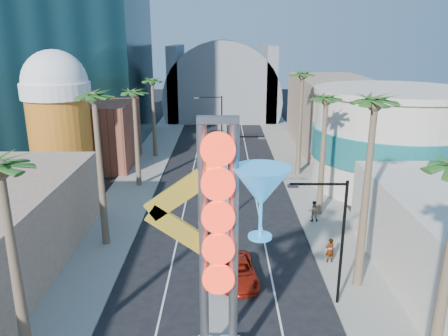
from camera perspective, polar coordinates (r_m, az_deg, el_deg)
sidewalk_west at (r=53.46m, az=-10.56°, el=-0.47°), size 5.00×100.00×0.15m
sidewalk_east at (r=53.38m, az=9.93°, el=-0.46°), size 5.00×100.00×0.15m
median at (r=55.44m, az=-0.31°, el=0.45°), size 1.60×84.00×0.15m
brick_filler_west at (r=56.82m, az=-16.71°, el=4.23°), size 10.00×10.00×8.00m
filler_east at (r=65.99m, az=13.86°, el=7.02°), size 10.00×20.00×10.00m
beer_mug at (r=48.99m, az=-20.80°, el=6.49°), size 7.00×7.00×14.50m
turquoise_building at (r=49.66m, az=20.94°, el=3.54°), size 16.60×16.60×10.60m
canopy at (r=87.91m, az=-0.22°, el=9.42°), size 22.00×16.00×22.00m
neon_sign at (r=20.02m, az=1.62°, el=-8.18°), size 6.53×2.60×12.55m
streetlight_0 at (r=36.82m, az=0.42°, el=-0.32°), size 3.79×0.25×8.00m
streetlight_1 at (r=60.16m, az=-0.82°, el=6.47°), size 3.79×0.25×8.00m
streetlight_2 at (r=26.43m, az=14.30°, el=-8.14°), size 3.45×0.25×8.00m
palm_0 at (r=20.35m, az=-27.06°, el=-1.75°), size 2.40×2.40×11.70m
palm_1 at (r=32.88m, az=-16.53°, el=7.54°), size 2.40×2.40×12.70m
palm_2 at (r=46.53m, az=-11.65°, el=8.78°), size 2.40×2.40×11.20m
palm_3 at (r=58.24m, az=-9.35°, el=10.48°), size 2.40×2.40×11.20m
palm_5 at (r=27.03m, az=18.98°, el=6.36°), size 2.40×2.40×13.20m
palm_6 at (r=38.63m, az=13.17°, el=7.75°), size 2.40×2.40×11.70m
palm_7 at (r=50.18m, az=10.18°, el=10.98°), size 2.40×2.40×12.70m
red_pickup at (r=29.99m, az=1.86°, el=-13.30°), size 2.87×5.30×1.41m
pedestrian_a at (r=32.63m, az=13.65°, el=-10.41°), size 0.75×0.56×1.85m
pedestrian_b at (r=39.12m, az=11.59°, el=-5.52°), size 0.93×0.73×1.88m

